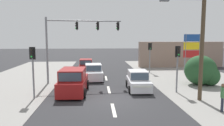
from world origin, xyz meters
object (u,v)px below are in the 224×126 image
Objects in this scene: utility_pole_foreground_right at (201,26)px; traffic_signal_mast at (73,36)px; pedestal_signal_far_median at (150,53)px; sedan_oncoming_mid at (93,72)px; hatchback_receding_far at (86,66)px; shopping_plaza_sign at (192,48)px; suv_kerbside_parked at (73,82)px; pedestal_signal_left_kerb at (33,64)px; pedestal_signal_right_kerb at (178,61)px; hatchback_crossing_left at (138,81)px; pedestrian_at_kerb at (223,96)px.

utility_pole_foreground_right is 1.34× the size of traffic_signal_mast.
pedestal_signal_far_median reaches higher than sedan_oncoming_mid.
pedestal_signal_far_median is 8.06m from hatchback_receding_far.
shopping_plaza_sign is 15.91m from suv_kerbside_parked.
traffic_signal_mast is at bearing 67.44° from pedestal_signal_left_kerb.
sedan_oncoming_mid is (-11.65, -3.34, -2.28)m from shopping_plaza_sign.
sedan_oncoming_mid is (-6.41, 5.83, -1.71)m from pedestal_signal_right_kerb.
pedestal_signal_far_median is at bearing 28.99° from sedan_oncoming_mid.
traffic_signal_mast is 1.93× the size of pedestal_signal_right_kerb.
hatchback_crossing_left is (-7.99, -8.01, -2.28)m from shopping_plaza_sign.
shopping_plaza_sign is (4.59, 11.29, -1.96)m from utility_pole_foreground_right.
pedestrian_at_kerb is (11.36, -3.43, -1.49)m from pedestal_signal_left_kerb.
shopping_plaza_sign is at bearing -9.79° from hatchback_receding_far.
utility_pole_foreground_right is 16.27m from hatchback_receding_far.
pedestal_signal_right_kerb is (8.16, -4.33, -1.94)m from traffic_signal_mast.
hatchback_crossing_left is (5.41, -3.18, -3.65)m from traffic_signal_mast.
shopping_plaza_sign reaches higher than sedan_oncoming_mid.
shopping_plaza_sign is 13.04m from hatchback_receding_far.
utility_pole_foreground_right is 2.48× the size of hatchback_receding_far.
traffic_signal_mast is 13.11m from pedestrian_at_kerb.
pedestal_signal_far_median is (-0.42, 11.63, -2.52)m from utility_pole_foreground_right.
pedestrian_at_kerb reaches higher than hatchback_receding_far.
pedestal_signal_right_kerb is 13.67m from hatchback_receding_far.
pedestal_signal_right_kerb is at bearing -42.29° from sedan_oncoming_mid.
pedestal_signal_left_kerb is 18.63m from shopping_plaza_sign.
traffic_signal_mast is 1.86× the size of hatchback_crossing_left.
pedestal_signal_far_median is 5.05m from shopping_plaza_sign.
pedestal_signal_far_median is 0.77× the size of suv_kerbside_parked.
traffic_signal_mast is 1.93× the size of pedestal_signal_far_median.
hatchback_crossing_left is at bearing 9.07° from suv_kerbside_parked.
pedestal_signal_left_kerb is at bearing 163.21° from pedestrian_at_kerb.
pedestal_signal_left_kerb and pedestal_signal_far_median have the same top height.
pedestal_signal_far_median is at bearing 88.60° from pedestal_signal_right_kerb.
sedan_oncoming_mid is (1.76, 1.49, -3.65)m from traffic_signal_mast.
pedestal_signal_left_kerb is 8.10m from hatchback_crossing_left.
pedestal_signal_right_kerb and pedestal_signal_left_kerb have the same top height.
hatchback_receding_far is (-7.42, 11.35, -1.71)m from pedestal_signal_right_kerb.
utility_pole_foreground_right is at bearing -43.96° from hatchback_crossing_left.
hatchback_crossing_left is at bearing 15.69° from pedestal_signal_left_kerb.
pedestal_signal_left_kerb is at bearing -164.31° from hatchback_crossing_left.
pedestal_signal_far_median is 7.78m from sedan_oncoming_mid.
traffic_signal_mast is at bearing 143.79° from utility_pole_foreground_right.
pedestal_signal_right_kerb reaches higher than hatchback_receding_far.
pedestrian_at_kerb is at bearing -54.15° from sedan_oncoming_mid.
pedestal_signal_left_kerb is 0.96× the size of hatchback_crossing_left.
shopping_plaza_sign is 14.38m from pedestrian_at_kerb.
pedestal_signal_left_kerb is at bearing -135.31° from pedestal_signal_far_median.
pedestrian_at_kerb reaches higher than sedan_oncoming_mid.
pedestal_signal_left_kerb reaches higher than sedan_oncoming_mid.
pedestal_signal_right_kerb is 10.42m from pedestal_signal_left_kerb.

